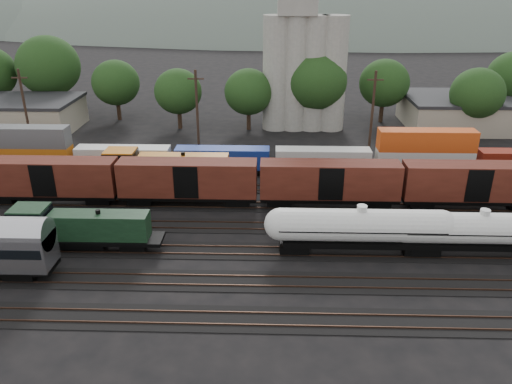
{
  "coord_description": "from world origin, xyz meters",
  "views": [
    {
      "loc": [
        -1.89,
        -45.13,
        23.45
      ],
      "look_at": [
        -3.29,
        2.0,
        3.0
      ],
      "focal_mm": 35.0,
      "sensor_mm": 36.0,
      "label": 1
    }
  ],
  "objects_px": {
    "green_locomotive": "(72,227)",
    "orange_locomotive": "(159,168)",
    "grain_silo": "(304,60)",
    "tank_car_a": "(360,227)"
  },
  "relations": [
    {
      "from": "green_locomotive",
      "to": "orange_locomotive",
      "type": "distance_m",
      "value": 15.78
    },
    {
      "from": "green_locomotive",
      "to": "grain_silo",
      "type": "relative_size",
      "value": 0.52
    },
    {
      "from": "tank_car_a",
      "to": "orange_locomotive",
      "type": "relative_size",
      "value": 0.98
    },
    {
      "from": "green_locomotive",
      "to": "orange_locomotive",
      "type": "height_order",
      "value": "orange_locomotive"
    },
    {
      "from": "tank_car_a",
      "to": "grain_silo",
      "type": "distance_m",
      "value": 41.99
    },
    {
      "from": "green_locomotive",
      "to": "orange_locomotive",
      "type": "relative_size",
      "value": 0.85
    },
    {
      "from": "green_locomotive",
      "to": "grain_silo",
      "type": "bearing_deg",
      "value": 60.4
    },
    {
      "from": "green_locomotive",
      "to": "tank_car_a",
      "type": "xyz_separation_m",
      "value": [
        26.32,
        0.0,
        0.41
      ]
    },
    {
      "from": "green_locomotive",
      "to": "grain_silo",
      "type": "distance_m",
      "value": 48.0
    },
    {
      "from": "tank_car_a",
      "to": "grain_silo",
      "type": "height_order",
      "value": "grain_silo"
    }
  ]
}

